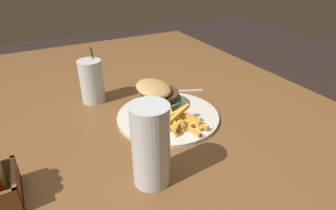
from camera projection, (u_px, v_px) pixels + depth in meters
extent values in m
cube|color=brown|center=(118.00, 118.00, 0.85)|extent=(1.55, 1.30, 0.03)
cylinder|color=brown|center=(172.00, 97.00, 1.82)|extent=(0.07, 0.07, 0.75)
cylinder|color=silver|center=(168.00, 116.00, 0.82)|extent=(0.30, 0.30, 0.01)
ellipsoid|color=tan|center=(159.00, 103.00, 0.85)|extent=(0.15, 0.14, 0.02)
cylinder|color=#38752D|center=(159.00, 99.00, 0.85)|extent=(0.17, 0.17, 0.01)
cylinder|color=red|center=(159.00, 97.00, 0.84)|extent=(0.14, 0.14, 0.01)
cylinder|color=#4C2D1E|center=(159.00, 94.00, 0.84)|extent=(0.15, 0.15, 0.01)
ellipsoid|color=tan|center=(154.00, 88.00, 0.83)|extent=(0.15, 0.14, 0.04)
cube|color=gold|center=(194.00, 122.00, 0.76)|extent=(0.07, 0.02, 0.02)
cube|color=gold|center=(171.00, 125.00, 0.74)|extent=(0.08, 0.02, 0.03)
cube|color=gold|center=(177.00, 120.00, 0.77)|extent=(0.09, 0.02, 0.02)
cube|color=gold|center=(158.00, 124.00, 0.76)|extent=(0.01, 0.08, 0.01)
cube|color=gold|center=(166.00, 115.00, 0.80)|extent=(0.08, 0.03, 0.01)
cube|color=gold|center=(178.00, 114.00, 0.76)|extent=(0.04, 0.09, 0.03)
cube|color=gold|center=(190.00, 129.00, 0.74)|extent=(0.08, 0.02, 0.02)
cube|color=gold|center=(174.00, 114.00, 0.76)|extent=(0.02, 0.09, 0.03)
cube|color=gold|center=(180.00, 121.00, 0.76)|extent=(0.06, 0.02, 0.03)
cube|color=gold|center=(176.00, 121.00, 0.77)|extent=(0.05, 0.07, 0.02)
cube|color=gold|center=(171.00, 115.00, 0.78)|extent=(0.07, 0.03, 0.02)
cube|color=gold|center=(160.00, 127.00, 0.75)|extent=(0.08, 0.02, 0.03)
cube|color=gold|center=(191.00, 117.00, 0.78)|extent=(0.03, 0.06, 0.03)
cube|color=gold|center=(192.00, 118.00, 0.78)|extent=(0.09, 0.01, 0.02)
cube|color=gold|center=(178.00, 123.00, 0.74)|extent=(0.07, 0.07, 0.02)
cube|color=gold|center=(190.00, 126.00, 0.75)|extent=(0.02, 0.07, 0.02)
cube|color=gold|center=(173.00, 119.00, 0.76)|extent=(0.08, 0.03, 0.03)
cube|color=gold|center=(194.00, 124.00, 0.76)|extent=(0.08, 0.05, 0.01)
cube|color=gold|center=(160.00, 117.00, 0.80)|extent=(0.07, 0.03, 0.01)
cube|color=gold|center=(191.00, 118.00, 0.79)|extent=(0.09, 0.01, 0.03)
cube|color=gold|center=(169.00, 126.00, 0.75)|extent=(0.06, 0.05, 0.02)
cylinder|color=silver|center=(151.00, 145.00, 0.56)|extent=(0.08, 0.08, 0.18)
cylinder|color=#B26B19|center=(151.00, 148.00, 0.56)|extent=(0.07, 0.07, 0.17)
cylinder|color=silver|center=(92.00, 81.00, 0.88)|extent=(0.07, 0.07, 0.14)
cylinder|color=yellow|center=(92.00, 85.00, 0.89)|extent=(0.06, 0.06, 0.11)
cylinder|color=black|center=(96.00, 74.00, 0.89)|extent=(0.03, 0.01, 0.17)
ellipsoid|color=silver|center=(160.00, 90.00, 0.96)|extent=(0.06, 0.07, 0.02)
cube|color=silver|center=(185.00, 91.00, 0.97)|extent=(0.06, 0.12, 0.00)
cube|color=brown|center=(2.00, 199.00, 0.55)|extent=(0.11, 0.07, 0.01)
cube|color=brown|center=(17.00, 183.00, 0.55)|extent=(0.11, 0.01, 0.06)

